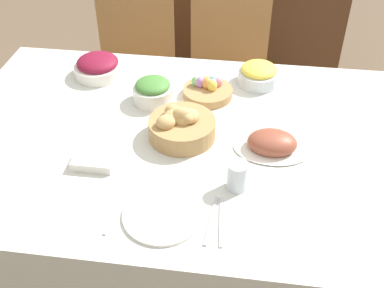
# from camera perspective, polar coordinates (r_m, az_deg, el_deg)

# --- Properties ---
(ground_plane) EXTENTS (12.00, 12.00, 0.00)m
(ground_plane) POSITION_cam_1_polar(r_m,az_deg,el_deg) (2.29, 1.12, -14.54)
(ground_plane) COLOR brown
(dining_table) EXTENTS (1.90, 1.16, 0.76)m
(dining_table) POSITION_cam_1_polar(r_m,az_deg,el_deg) (2.00, 1.26, -7.99)
(dining_table) COLOR silver
(dining_table) RESTS_ON ground
(chair_far_left) EXTENTS (0.44, 0.44, 0.91)m
(chair_far_left) POSITION_cam_1_polar(r_m,az_deg,el_deg) (2.71, -6.79, 8.67)
(chair_far_left) COLOR olive
(chair_far_left) RESTS_ON ground
(chair_far_center) EXTENTS (0.43, 0.43, 0.91)m
(chair_far_center) POSITION_cam_1_polar(r_m,az_deg,el_deg) (2.64, 4.03, 7.96)
(chair_far_center) COLOR olive
(chair_far_center) RESTS_ON ground
(sideboard) EXTENTS (1.17, 0.44, 0.90)m
(sideboard) POSITION_cam_1_polar(r_m,az_deg,el_deg) (3.31, 6.81, 13.76)
(sideboard) COLOR #4C2D19
(sideboard) RESTS_ON ground
(bread_basket) EXTENTS (0.24, 0.24, 0.12)m
(bread_basket) POSITION_cam_1_polar(r_m,az_deg,el_deg) (1.72, -1.29, 2.28)
(bread_basket) COLOR #AD8451
(bread_basket) RESTS_ON dining_table
(egg_basket) EXTENTS (0.20, 0.20, 0.08)m
(egg_basket) POSITION_cam_1_polar(r_m,az_deg,el_deg) (1.95, 1.89, 6.40)
(egg_basket) COLOR #AD8451
(egg_basket) RESTS_ON dining_table
(ham_platter) EXTENTS (0.27, 0.19, 0.08)m
(ham_platter) POSITION_cam_1_polar(r_m,az_deg,el_deg) (1.69, 9.45, 0.03)
(ham_platter) COLOR silver
(ham_platter) RESTS_ON dining_table
(pineapple_bowl) EXTENTS (0.18, 0.18, 0.09)m
(pineapple_bowl) POSITION_cam_1_polar(r_m,az_deg,el_deg) (2.05, 7.88, 8.21)
(pineapple_bowl) COLOR silver
(pineapple_bowl) RESTS_ON dining_table
(green_salad_bowl) EXTENTS (0.16, 0.16, 0.10)m
(green_salad_bowl) POSITION_cam_1_polar(r_m,az_deg,el_deg) (1.91, -4.65, 6.29)
(green_salad_bowl) COLOR silver
(green_salad_bowl) RESTS_ON dining_table
(beet_salad_bowl) EXTENTS (0.21, 0.21, 0.09)m
(beet_salad_bowl) POSITION_cam_1_polar(r_m,az_deg,el_deg) (2.12, -11.08, 9.02)
(beet_salad_bowl) COLOR silver
(beet_salad_bowl) RESTS_ON dining_table
(dinner_plate) EXTENTS (0.24, 0.24, 0.01)m
(dinner_plate) POSITION_cam_1_polar(r_m,az_deg,el_deg) (1.46, -3.51, -8.38)
(dinner_plate) COLOR silver
(dinner_plate) RESTS_ON dining_table
(fork) EXTENTS (0.03, 0.20, 0.00)m
(fork) POSITION_cam_1_polar(r_m,az_deg,el_deg) (1.49, -9.09, -7.79)
(fork) COLOR #B7B7BC
(fork) RESTS_ON dining_table
(knife) EXTENTS (0.03, 0.20, 0.00)m
(knife) POSITION_cam_1_polar(r_m,az_deg,el_deg) (1.44, 2.27, -9.03)
(knife) COLOR #B7B7BC
(knife) RESTS_ON dining_table
(spoon) EXTENTS (0.03, 0.20, 0.00)m
(spoon) POSITION_cam_1_polar(r_m,az_deg,el_deg) (1.44, 3.46, -9.14)
(spoon) COLOR #B7B7BC
(spoon) RESTS_ON dining_table
(drinking_cup) EXTENTS (0.07, 0.07, 0.10)m
(drinking_cup) POSITION_cam_1_polar(r_m,az_deg,el_deg) (1.52, 5.40, -3.79)
(drinking_cup) COLOR silver
(drinking_cup) RESTS_ON dining_table
(butter_dish) EXTENTS (0.14, 0.09, 0.03)m
(butter_dish) POSITION_cam_1_polar(r_m,az_deg,el_deg) (1.65, -11.58, -2.06)
(butter_dish) COLOR silver
(butter_dish) RESTS_ON dining_table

